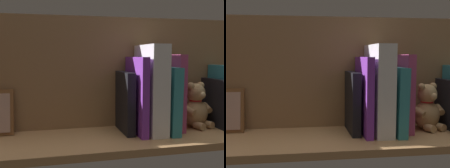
{
  "view_description": "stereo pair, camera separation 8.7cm",
  "coord_description": "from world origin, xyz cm",
  "views": [
    {
      "loc": [
        20.07,
        84.03,
        25.03
      ],
      "look_at": [
        0.0,
        0.0,
        16.39
      ],
      "focal_mm": 44.98,
      "sensor_mm": 36.0,
      "label": 1
    },
    {
      "loc": [
        11.55,
        85.62,
        25.03
      ],
      "look_at": [
        0.0,
        0.0,
        16.39
      ],
      "focal_mm": 44.98,
      "sensor_mm": 36.0,
      "label": 2
    }
  ],
  "objects": [
    {
      "name": "ground_plane",
      "position": [
        0.0,
        0.0,
        -1.1
      ],
      "size": [
        101.14,
        29.52,
        2.2
      ],
      "primitive_type": "cube",
      "color": "#A87A4C"
    },
    {
      "name": "shelf_back_panel",
      "position": [
        0.0,
        -12.51,
        19.28
      ],
      "size": [
        101.14,
        1.5,
        38.56
      ],
      "primitive_type": "cube",
      "color": "#966E48",
      "rests_on": "ground_plane"
    },
    {
      "name": "book_1",
      "position": [
        -38.49,
        -3.77,
        8.46
      ],
      "size": [
        1.68,
        15.18,
        16.92
      ],
      "primitive_type": "cube",
      "color": "black",
      "rests_on": "ground_plane"
    },
    {
      "name": "teddy_bear",
      "position": [
        -31.5,
        -4.22,
        7.0
      ],
      "size": [
        12.31,
        11.98,
        15.91
      ],
      "rotation": [
        0.0,
        0.0,
        0.31
      ],
      "color": "tan",
      "rests_on": "ground_plane"
    },
    {
      "name": "book_2",
      "position": [
        -22.68,
        -4.01,
        12.76
      ],
      "size": [
        2.62,
        14.69,
        25.51
      ],
      "primitive_type": "cube",
      "color": "#B23F72",
      "rests_on": "ground_plane"
    },
    {
      "name": "book_3",
      "position": [
        -18.88,
        -1.91,
        10.74
      ],
      "size": [
        3.48,
        18.9,
        21.53
      ],
      "primitive_type": "cube",
      "rotation": [
        0.0,
        -0.02,
        0.0
      ],
      "color": "teal",
      "rests_on": "ground_plane"
    },
    {
      "name": "dictionary_thick_white",
      "position": [
        -13.59,
        -1.99,
        14.33
      ],
      "size": [
        5.58,
        18.54,
        28.67
      ],
      "primitive_type": "cube",
      "color": "white",
      "rests_on": "ground_plane"
    },
    {
      "name": "book_4",
      "position": [
        -8.72,
        -2.22,
        12.37
      ],
      "size": [
        2.27,
        18.28,
        24.74
      ],
      "primitive_type": "cube",
      "color": "purple",
      "rests_on": "ground_plane"
    },
    {
      "name": "book_5",
      "position": [
        -5.3,
        -3.81,
        9.93
      ],
      "size": [
        2.68,
        15.1,
        19.86
      ],
      "primitive_type": "cube",
      "color": "black",
      "rests_on": "ground_plane"
    }
  ]
}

